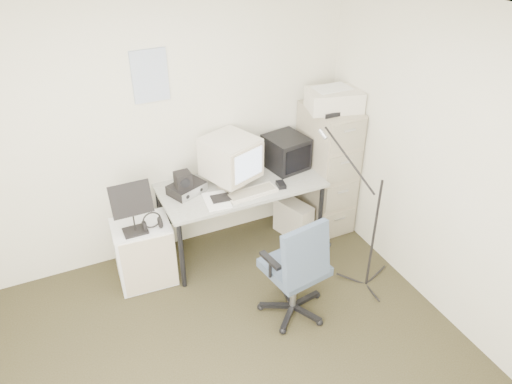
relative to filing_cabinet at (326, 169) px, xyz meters
name	(u,v)px	position (x,y,z in m)	size (l,w,h in m)	color
floor	(243,381)	(-1.58, -1.48, -0.66)	(3.60, 3.60, 0.01)	#2B2814
ceiling	(235,36)	(-1.58, -1.48, 1.85)	(3.60, 3.60, 0.01)	white
wall_back	(158,130)	(-1.58, 0.32, 0.60)	(3.60, 0.02, 2.50)	beige
wall_right	(466,182)	(0.22, -1.48, 0.60)	(0.02, 3.60, 2.50)	beige
wall_calendar	(150,76)	(-1.60, 0.31, 1.10)	(0.30, 0.02, 0.44)	white
filing_cabinet	(326,169)	(0.00, 0.00, 0.00)	(0.40, 0.60, 1.30)	gray
printer	(334,100)	(0.00, -0.03, 0.74)	(0.49, 0.33, 0.19)	#EFE5C6
desk	(242,216)	(-0.95, -0.03, -0.29)	(1.50, 0.70, 0.73)	#B1B1AD
crt_monitor	(231,161)	(-1.03, 0.02, 0.31)	(0.41, 0.43, 0.46)	#EFE5C6
crt_tv	(286,152)	(-0.42, 0.09, 0.24)	(0.35, 0.37, 0.32)	black
desk_speaker	(256,165)	(-0.73, 0.11, 0.16)	(0.09, 0.09, 0.16)	#C0AF93
keyboard	(252,193)	(-0.93, -0.23, 0.09)	(0.46, 0.16, 0.03)	#EFE5C6
mouse	(281,185)	(-0.63, -0.22, 0.10)	(0.07, 0.12, 0.04)	black
radio_receiver	(187,188)	(-1.45, 0.04, 0.12)	(0.31, 0.22, 0.09)	black
radio_speaker	(183,180)	(-1.48, 0.02, 0.24)	(0.14, 0.13, 0.14)	black
papers	(217,200)	(-1.26, -0.21, 0.09)	(0.21, 0.28, 0.02)	white
pc_tower	(293,219)	(-0.39, -0.06, -0.46)	(0.18, 0.40, 0.38)	#EFE5C6
office_chair	(295,265)	(-0.91, -1.01, -0.15)	(0.58, 0.58, 1.01)	slate
side_cart	(144,252)	(-1.93, -0.09, -0.35)	(0.49, 0.39, 0.61)	white
music_stand	(132,208)	(-1.98, -0.18, 0.20)	(0.33, 0.18, 0.49)	black
headphones	(152,223)	(-1.84, -0.20, 0.01)	(0.18, 0.18, 0.03)	black
mic_stand	(376,219)	(-0.15, -1.01, 0.07)	(0.02, 0.02, 1.43)	black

